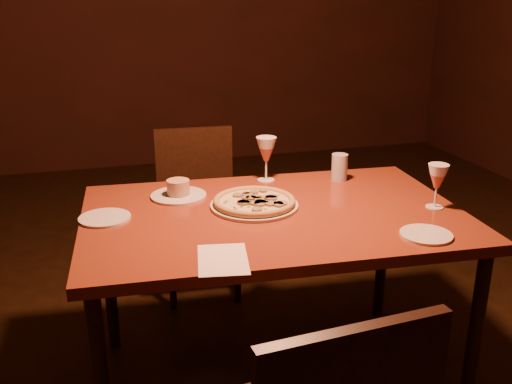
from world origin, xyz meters
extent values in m
cube|color=#391512|center=(0.00, 3.50, 1.50)|extent=(6.00, 0.04, 3.00)
cube|color=maroon|center=(0.13, 0.06, 0.75)|extent=(1.50, 1.02, 0.04)
cylinder|color=black|center=(-0.50, 0.51, 0.36)|extent=(0.05, 0.05, 0.73)
cylinder|color=black|center=(0.75, -0.38, 0.36)|extent=(0.05, 0.05, 0.73)
cylinder|color=black|center=(0.81, 0.42, 0.36)|extent=(0.05, 0.05, 0.73)
cube|color=black|center=(-0.01, 0.92, 0.45)|extent=(0.45, 0.45, 0.04)
cube|color=black|center=(0.01, 1.12, 0.67)|extent=(0.42, 0.06, 0.40)
cylinder|color=black|center=(-0.19, 0.77, 0.22)|extent=(0.04, 0.04, 0.43)
cylinder|color=black|center=(-0.16, 1.11, 0.22)|extent=(0.04, 0.04, 0.43)
cylinder|color=black|center=(0.15, 0.74, 0.22)|extent=(0.04, 0.04, 0.43)
cylinder|color=black|center=(0.18, 1.08, 0.22)|extent=(0.04, 0.04, 0.43)
cylinder|color=silver|center=(0.07, 0.13, 0.78)|extent=(0.34, 0.34, 0.01)
cylinder|color=beige|center=(0.07, 0.13, 0.79)|extent=(0.31, 0.31, 0.01)
torus|color=tan|center=(0.07, 0.13, 0.80)|extent=(0.32, 0.32, 0.02)
cylinder|color=silver|center=(-0.20, 0.33, 0.78)|extent=(0.23, 0.23, 0.01)
cylinder|color=tan|center=(-0.20, 0.33, 0.81)|extent=(0.09, 0.09, 0.06)
cylinder|color=#AAB4BA|center=(0.53, 0.36, 0.83)|extent=(0.07, 0.07, 0.12)
cylinder|color=silver|center=(-0.50, 0.17, 0.78)|extent=(0.19, 0.19, 0.01)
cylinder|color=silver|center=(0.56, -0.30, 0.78)|extent=(0.18, 0.18, 0.01)
cube|color=white|center=(-0.16, -0.29, 0.77)|extent=(0.19, 0.25, 0.00)
camera|label=1|loc=(-0.51, -1.87, 1.56)|focal=40.00mm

